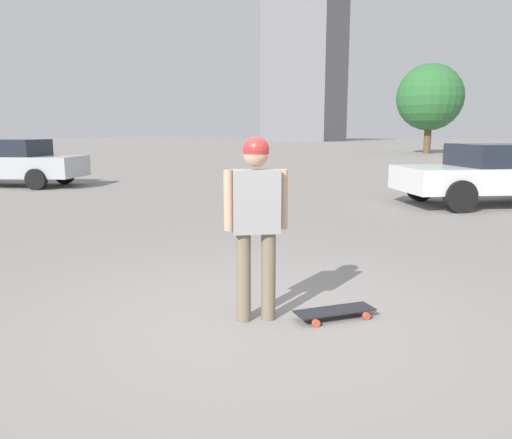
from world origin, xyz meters
TOP-DOWN VIEW (x-y plane):
  - ground_plane at (0.00, 0.00)m, footprint 220.00×220.00m
  - person at (0.00, 0.00)m, footprint 0.44×0.43m
  - skateboard at (-0.59, -0.43)m, footprint 0.64×0.74m
  - car_parked_near at (-0.69, -9.07)m, footprint 4.57×4.32m
  - car_parked_far at (12.72, -5.10)m, footprint 5.02×3.69m
  - building_block_distant at (40.16, -76.00)m, footprint 12.42×9.20m
  - tree_distant at (8.07, -36.22)m, footprint 5.01×5.01m

SIDE VIEW (x-z plane):
  - ground_plane at x=0.00m, z-range 0.00..0.00m
  - skateboard at x=-0.59m, z-range 0.03..0.11m
  - car_parked_near at x=-0.69m, z-range 0.04..1.45m
  - car_parked_far at x=12.72m, z-range 0.02..1.47m
  - person at x=0.00m, z-range 0.17..1.83m
  - tree_distant at x=8.07m, z-range 0.86..7.62m
  - building_block_distant at x=40.16m, z-range 0.00..32.54m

